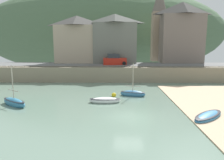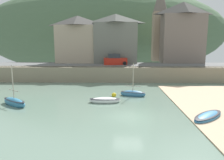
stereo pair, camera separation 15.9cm
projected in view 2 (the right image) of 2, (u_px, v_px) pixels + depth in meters
The scene contains 12 objects.
quay_seawall at pixel (123, 73), 35.13m from camera, with size 48.00×9.40×2.40m.
hillside_backdrop at pixel (103, 33), 70.99m from camera, with size 80.00×44.00×27.62m.
waterfront_building_left at pixel (78, 39), 41.95m from camera, with size 8.29×5.44×9.08m.
waterfront_building_centre at pixel (116, 38), 41.76m from camera, with size 8.40×6.02×9.39m.
waterfront_building_right at pixel (182, 32), 41.27m from camera, with size 8.20×4.67×11.57m.
church_with_spire at pixel (160, 23), 44.92m from camera, with size 3.00×3.00×15.71m.
sailboat_far_left at pixel (14, 102), 21.42m from camera, with size 3.48×2.87×4.29m.
dinghy_open_wooden at pixel (133, 94), 25.23m from camera, with size 3.13×1.65×4.11m.
motorboat_with_cabin at pixel (105, 100), 22.45m from camera, with size 3.31×1.26×0.72m.
sailboat_tall_mast at pixel (208, 116), 17.59m from camera, with size 3.80×3.64×0.60m.
parked_car_near_slipway at pixel (115, 60), 38.00m from camera, with size 4.25×2.10×1.95m.
mooring_buoy at pixel (114, 95), 25.05m from camera, with size 0.55×0.55×0.55m.
Camera 2 is at (-0.97, -17.35, 6.16)m, focal length 34.10 mm.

